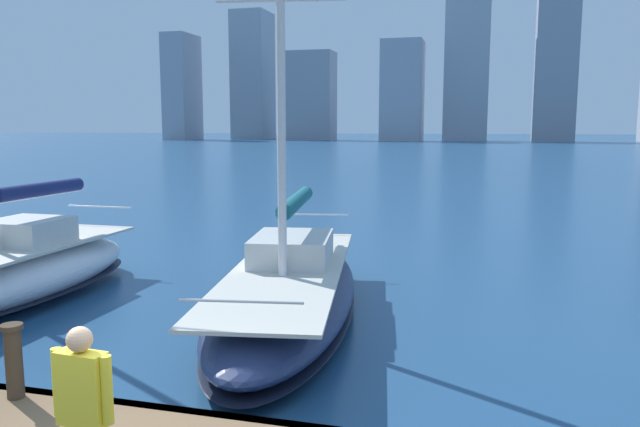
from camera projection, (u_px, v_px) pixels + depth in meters
The scene contains 5 objects.
city_skyline at pixel (470, 71), 156.38m from camera, with size 161.99×26.49×48.79m.
sailboat_teal at pixel (289, 289), 12.43m from camera, with size 4.01×9.31×9.34m.
sailboat_navy at pixel (18, 269), 13.72m from camera, with size 2.57×7.02×10.84m.
person_yellow_shirt at pixel (83, 401), 5.18m from camera, with size 0.59×0.22×1.61m.
mooring_post at pixel (14, 360), 7.42m from camera, with size 0.26×0.26×0.91m.
Camera 1 is at (-3.27, 4.81, 3.84)m, focal length 35.00 mm.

